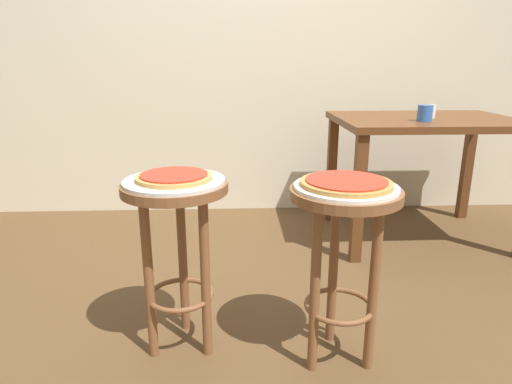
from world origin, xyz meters
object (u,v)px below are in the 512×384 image
pizza_foreground (346,183)px  cup_near_edge (425,113)px  condiment_shaker (432,111)px  pizza_middle (174,177)px  serving_plate_foreground (346,187)px  stool_foreground (343,236)px  dining_table (425,136)px  serving_plate_middle (174,181)px  stool_middle (177,228)px

pizza_foreground → cup_near_edge: (0.69, 1.02, 0.12)m
pizza_foreground → condiment_shaker: size_ratio=3.90×
pizza_middle → cup_near_edge: (1.29, 0.92, 0.12)m
condiment_shaker → cup_near_edge: bearing=-125.5°
serving_plate_foreground → cup_near_edge: 1.24m
stool_foreground → dining_table: dining_table is taller
serving_plate_foreground → pizza_foreground: 0.02m
serving_plate_middle → dining_table: 1.75m
serving_plate_foreground → pizza_middle: bearing=169.6°
serving_plate_middle → pizza_middle: 0.02m
stool_middle → serving_plate_middle: size_ratio=1.84×
pizza_foreground → stool_middle: bearing=169.6°
pizza_foreground → cup_near_edge: 1.24m
pizza_middle → dining_table: dining_table is taller
stool_foreground → stool_middle: size_ratio=1.00×
serving_plate_foreground → stool_middle: serving_plate_foreground is taller
cup_near_edge → pizza_foreground: bearing=-124.0°
serving_plate_middle → stool_foreground: bearing=-10.4°
serving_plate_middle → dining_table: size_ratio=0.34×
serving_plate_foreground → stool_middle: (-0.60, 0.11, -0.18)m
stool_foreground → cup_near_edge: size_ratio=7.35×
serving_plate_foreground → pizza_foreground: (0.00, 0.00, 0.02)m
serving_plate_middle → cup_near_edge: cup_near_edge is taller
stool_foreground → serving_plate_foreground: (-0.00, 0.00, 0.18)m
serving_plate_middle → condiment_shaker: (1.39, 1.07, 0.13)m
pizza_foreground → pizza_middle: size_ratio=1.15×
stool_foreground → dining_table: (0.78, 1.20, 0.16)m
cup_near_edge → pizza_middle: bearing=-144.6°
cup_near_edge → condiment_shaker: 0.18m
cup_near_edge → condiment_shaker: bearing=54.5°
stool_foreground → stool_middle: bearing=169.6°
pizza_foreground → dining_table: bearing=57.0°
serving_plate_middle → pizza_middle: bearing=0.0°
stool_middle → stool_foreground: bearing=-10.4°
stool_foreground → condiment_shaker: 1.45m
dining_table → stool_middle: bearing=-141.6°
serving_plate_middle → cup_near_edge: (1.29, 0.92, 0.13)m
pizza_middle → condiment_shaker: condiment_shaker is taller
pizza_foreground → stool_middle: 0.64m
dining_table → cup_near_edge: cup_near_edge is taller
serving_plate_foreground → dining_table: (0.78, 1.20, -0.02)m
stool_foreground → dining_table: bearing=57.0°
serving_plate_foreground → pizza_foreground: size_ratio=1.14×
serving_plate_middle → pizza_middle: (0.00, 0.00, 0.02)m
serving_plate_foreground → pizza_middle: (-0.60, 0.11, 0.02)m
pizza_foreground → stool_middle: size_ratio=0.47×
pizza_middle → condiment_shaker: size_ratio=3.39×
stool_foreground → pizza_middle: pizza_middle is taller
pizza_middle → cup_near_edge: size_ratio=2.98×
pizza_foreground → pizza_middle: same height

